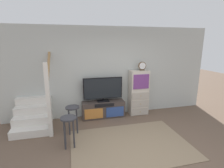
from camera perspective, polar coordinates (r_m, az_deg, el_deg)
The scene contains 10 objects.
ground_plane at distance 3.65m, azimuth 9.52°, elevation -24.06°, with size 20.00×20.00×0.00m, color brown.
back_wall at distance 5.32m, azimuth -0.39°, elevation 4.04°, with size 6.40×0.12×2.70m, color #B2B7B2.
area_rug at distance 4.11m, azimuth 6.05°, elevation -19.19°, with size 2.60×1.80×0.01m, color #847056.
media_console at distance 5.30m, azimuth -2.88°, elevation -8.38°, with size 1.27×0.38×0.50m.
television at distance 5.12m, azimuth -3.01°, elevation -1.62°, with size 1.17×0.22×0.73m.
side_cabinet at distance 5.48m, azimuth 8.81°, elevation -2.82°, with size 0.58×0.38×1.40m.
desk_clock at distance 5.33m, azimuth 9.98°, elevation 5.86°, with size 0.24×0.08×0.26m.
staircase at distance 5.28m, azimuth -24.23°, elevation -8.27°, with size 1.00×1.36×2.20m.
bar_stool_near at distance 3.88m, azimuth -14.15°, elevation -13.00°, with size 0.34×0.34×0.69m.
bar_stool_far at distance 4.43m, azimuth -12.93°, elevation -9.48°, with size 0.34×0.34×0.69m.
Camera 1 is at (-1.22, -2.64, 2.21)m, focal length 27.56 mm.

